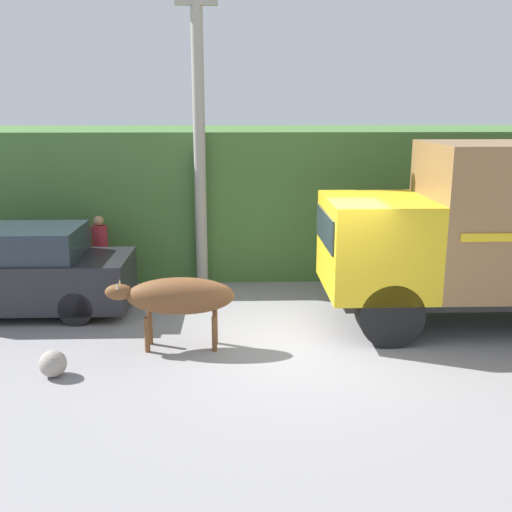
{
  "coord_description": "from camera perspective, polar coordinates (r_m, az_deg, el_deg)",
  "views": [
    {
      "loc": [
        -1.31,
        -9.6,
        4.02
      ],
      "look_at": [
        -0.98,
        0.57,
        1.5
      ],
      "focal_mm": 42.0,
      "sensor_mm": 36.0,
      "label": 1
    }
  ],
  "objects": [
    {
      "name": "parked_suv",
      "position": [
        12.87,
        -22.16,
        -1.45
      ],
      "size": [
        4.67,
        1.78,
        1.74
      ],
      "rotation": [
        0.0,
        0.0,
        0.06
      ],
      "color": "#232328",
      "rests_on": "ground_plane"
    },
    {
      "name": "brown_cow",
      "position": [
        10.22,
        -7.46,
        -3.86
      ],
      "size": [
        2.18,
        0.64,
        1.25
      ],
      "rotation": [
        0.0,
        0.0,
        -0.22
      ],
      "color": "brown",
      "rests_on": "ground_plane"
    },
    {
      "name": "hillside_embankment",
      "position": [
        16.7,
        2.67,
        6.08
      ],
      "size": [
        32.0,
        5.73,
        3.49
      ],
      "color": "#426B33",
      "rests_on": "ground_plane"
    },
    {
      "name": "ground_plane",
      "position": [
        10.49,
        5.52,
        -8.67
      ],
      "size": [
        60.0,
        60.0,
        0.0
      ],
      "primitive_type": "plane",
      "color": "gray"
    },
    {
      "name": "utility_pole",
      "position": [
        13.41,
        -5.44,
        12.05
      ],
      "size": [
        0.9,
        0.26,
        6.99
      ],
      "color": "#9E998E",
      "rests_on": "ground_plane"
    },
    {
      "name": "roadside_rock",
      "position": [
        9.83,
        -18.78,
        -9.68
      ],
      "size": [
        0.42,
        0.42,
        0.42
      ],
      "color": "gray",
      "rests_on": "ground_plane"
    },
    {
      "name": "cargo_truck",
      "position": [
        11.91,
        22.61,
        2.4
      ],
      "size": [
        6.16,
        2.34,
        3.42
      ],
      "rotation": [
        0.0,
        0.0,
        -0.0
      ],
      "color": "#2D2D2D",
      "rests_on": "ground_plane"
    },
    {
      "name": "building_backdrop",
      "position": [
        15.71,
        -14.1,
        3.79
      ],
      "size": [
        6.55,
        2.7,
        2.71
      ],
      "color": "#C6B793",
      "rests_on": "ground_plane"
    },
    {
      "name": "pedestrian_on_hill",
      "position": [
        13.89,
        -14.59,
        0.61
      ],
      "size": [
        0.4,
        0.4,
        1.7
      ],
      "rotation": [
        0.0,
        0.0,
        3.28
      ],
      "color": "#38332D",
      "rests_on": "ground_plane"
    }
  ]
}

